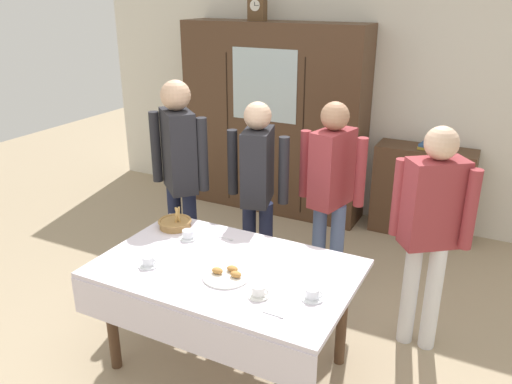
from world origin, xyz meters
The scene contains 19 objects.
ground_plane centered at (0.00, 0.00, 0.00)m, with size 12.00×12.00×0.00m, color tan.
back_wall centered at (0.00, 2.65, 1.35)m, with size 6.40×0.10×2.70m, color silver.
dining_table centered at (0.00, -0.23, 0.64)m, with size 1.57×1.00×0.74m.
wall_cabinet centered at (-0.90, 2.35, 1.01)m, with size 2.00×0.46×2.03m.
mantel_clock centered at (-1.09, 2.35, 2.15)m, with size 0.18×0.11×0.24m.
bookshelf_low centered at (0.72, 2.41, 0.45)m, with size 0.93×0.35×0.91m.
book_stack centered at (0.72, 2.41, 0.93)m, with size 0.16×0.22×0.05m.
tea_cup_back_edge centered at (-0.43, -0.41, 0.77)m, with size 0.13×0.13×0.06m.
tea_cup_far_left centered at (-0.42, 0.01, 0.77)m, with size 0.13×0.13×0.06m.
tea_cup_mid_right centered at (0.33, -0.40, 0.77)m, with size 0.13×0.13×0.06m.
tea_cup_mid_left centered at (0.60, -0.29, 0.77)m, with size 0.13×0.13×0.06m.
bread_basket centered at (-0.60, 0.11, 0.78)m, with size 0.24×0.24×0.16m.
pastry_plate centered at (0.07, -0.31, 0.75)m, with size 0.28×0.28×0.05m.
spoon_near_right centered at (0.50, -0.53, 0.74)m, with size 0.12×0.02×0.01m.
spoon_mid_right centered at (-0.17, 0.12, 0.74)m, with size 0.12×0.02×0.01m.
person_by_cabinet centered at (-0.85, 0.54, 1.04)m, with size 0.52×0.39×1.71m.
person_near_right_end centered at (-0.27, 0.75, 0.94)m, with size 0.52×0.40×1.56m.
person_behind_table_right centered at (1.06, 0.60, 0.95)m, with size 0.52×0.38×1.56m.
person_behind_table_left centered at (0.26, 0.94, 0.95)m, with size 0.52×0.40×1.58m.
Camera 1 is at (1.43, -2.59, 2.32)m, focal length 36.18 mm.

